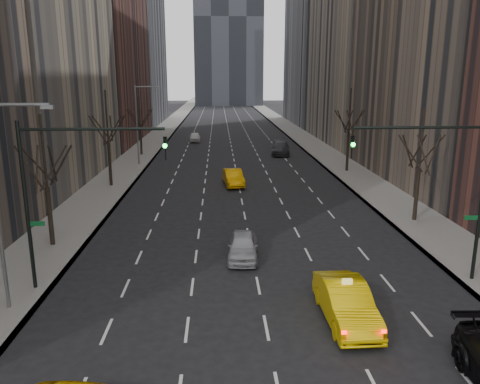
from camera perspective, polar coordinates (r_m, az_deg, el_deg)
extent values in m
cube|color=slate|center=(80.55, -10.08, 6.54)|extent=(4.50, 320.00, 0.15)
cube|color=slate|center=(81.12, 7.47, 6.69)|extent=(4.50, 320.00, 0.15)
cylinder|color=black|center=(30.18, -22.15, -2.74)|extent=(0.28, 0.28, 3.57)
cylinder|color=black|center=(29.38, -22.84, 4.60)|extent=(0.16, 0.16, 4.25)
cylinder|color=black|center=(30.25, -21.88, 3.20)|extent=(0.42, 1.80, 2.52)
cylinder|color=black|center=(29.53, -21.01, 3.04)|extent=(1.74, 0.72, 2.52)
cylinder|color=black|center=(28.79, -21.81, 2.71)|extent=(1.46, 1.25, 2.52)
cylinder|color=black|center=(28.79, -23.52, 2.55)|extent=(0.42, 1.80, 2.52)
cylinder|color=black|center=(29.54, -24.34, 2.73)|extent=(1.74, 0.72, 2.52)
cylinder|color=black|center=(30.26, -23.50, 3.05)|extent=(1.46, 1.25, 2.52)
cylinder|color=black|center=(45.12, -15.58, 3.29)|extent=(0.28, 0.28, 3.99)
cylinder|color=black|center=(44.57, -15.95, 8.82)|extent=(0.16, 0.16, 4.75)
cylinder|color=black|center=(45.46, -15.43, 7.48)|extent=(0.42, 1.80, 2.52)
cylinder|color=black|center=(44.78, -14.75, 7.44)|extent=(1.74, 0.72, 2.52)
cylinder|color=black|center=(43.99, -15.17, 7.30)|extent=(1.46, 1.25, 2.52)
cylinder|color=black|center=(43.89, -16.29, 7.22)|extent=(0.42, 1.80, 2.52)
cylinder|color=black|center=(44.58, -16.95, 7.27)|extent=(1.74, 0.72, 2.52)
cylinder|color=black|center=(45.36, -16.51, 7.40)|extent=(1.46, 1.25, 2.52)
cylinder|color=black|center=(62.63, -11.98, 6.03)|extent=(0.28, 0.28, 3.36)
cylinder|color=black|center=(62.26, -12.15, 9.39)|extent=(0.16, 0.16, 4.00)
cylinder|color=black|center=(63.13, -11.85, 8.76)|extent=(0.42, 1.80, 2.52)
cylinder|color=black|center=(62.48, -11.33, 8.73)|extent=(1.74, 0.72, 2.52)
cylinder|color=black|center=(61.67, -11.58, 8.66)|extent=(1.46, 1.25, 2.52)
cylinder|color=black|center=(61.51, -12.38, 8.61)|extent=(0.42, 1.80, 2.52)
cylinder|color=black|center=(62.16, -12.90, 8.63)|extent=(1.74, 0.72, 2.52)
cylinder|color=black|center=(62.97, -12.63, 8.71)|extent=(1.46, 1.25, 2.52)
cylinder|color=black|center=(35.14, 20.70, -0.36)|extent=(0.28, 0.28, 3.57)
cylinder|color=black|center=(34.45, 21.26, 5.96)|extent=(0.16, 0.16, 4.25)
cylinder|color=black|center=(35.40, 20.81, 4.71)|extent=(0.42, 1.80, 2.52)
cylinder|color=black|center=(35.17, 22.15, 4.54)|extent=(1.74, 0.72, 2.52)
cylinder|color=black|center=(34.35, 22.50, 4.31)|extent=(1.46, 1.25, 2.52)
cylinder|color=black|center=(33.75, 21.46, 4.25)|extent=(0.42, 1.80, 2.52)
cylinder|color=black|center=(33.99, 20.07, 4.43)|extent=(1.74, 0.72, 2.52)
cylinder|color=black|center=(34.82, 19.77, 4.66)|extent=(1.46, 1.25, 2.52)
cylinder|color=black|center=(51.78, 12.99, 4.75)|extent=(0.28, 0.28, 3.99)
cylinder|color=black|center=(51.30, 13.26, 9.57)|extent=(0.16, 0.16, 4.75)
cylinder|color=black|center=(52.24, 13.09, 8.39)|extent=(0.42, 1.80, 2.52)
cylinder|color=black|center=(51.89, 13.97, 8.30)|extent=(1.74, 0.72, 2.52)
cylinder|color=black|center=(51.04, 14.07, 8.21)|extent=(1.46, 1.25, 2.52)
cylinder|color=black|center=(50.54, 13.28, 8.20)|extent=(0.42, 1.80, 2.52)
cylinder|color=black|center=(50.89, 12.39, 8.29)|extent=(1.74, 0.72, 2.52)
cylinder|color=black|center=(51.75, 12.31, 8.38)|extent=(1.46, 1.25, 2.52)
cylinder|color=black|center=(23.79, -24.58, -1.71)|extent=(0.18, 0.18, 8.00)
cylinder|color=black|center=(22.12, -17.63, 7.32)|extent=(6.50, 0.14, 0.14)
imported|color=black|center=(21.63, -9.08, 5.26)|extent=(0.18, 0.22, 1.10)
sphere|color=#0CFF33|center=(21.43, -9.15, 5.58)|extent=(0.20, 0.20, 0.20)
cube|color=#0C5926|center=(23.86, -23.50, -3.57)|extent=(0.70, 0.04, 0.22)
cylinder|color=black|center=(23.37, 21.35, 7.34)|extent=(6.50, 0.14, 0.14)
imported|color=black|center=(22.36, 13.48, 5.33)|extent=(0.18, 0.22, 1.10)
sphere|color=#0CFF33|center=(22.17, 13.63, 5.64)|extent=(0.20, 0.20, 0.20)
cube|color=#0C5926|center=(25.44, 26.37, -2.83)|extent=(0.70, 0.04, 0.22)
cylinder|color=slate|center=(20.89, -25.60, 9.59)|extent=(2.60, 0.14, 0.14)
cube|color=slate|center=(20.47, -22.44, 9.55)|extent=(0.50, 0.22, 0.15)
cylinder|color=slate|center=(55.32, -12.44, 7.96)|extent=(0.16, 0.16, 9.00)
cylinder|color=slate|center=(54.86, -11.31, 12.47)|extent=(2.60, 0.14, 0.14)
cube|color=slate|center=(54.70, -10.04, 12.42)|extent=(0.50, 0.22, 0.15)
imported|color=yellow|center=(20.60, 12.79, -12.98)|extent=(1.89, 5.12, 1.67)
imported|color=#9C9EA3|center=(26.65, 0.37, -6.61)|extent=(1.96, 4.24, 1.41)
imported|color=#FFAA05|center=(44.27, -0.83, 1.78)|extent=(2.12, 4.78, 1.52)
imported|color=#303035|center=(62.45, 4.96, 5.34)|extent=(3.06, 6.00, 1.67)
imported|color=silver|center=(75.10, -5.52, 6.67)|extent=(1.89, 4.31, 1.45)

